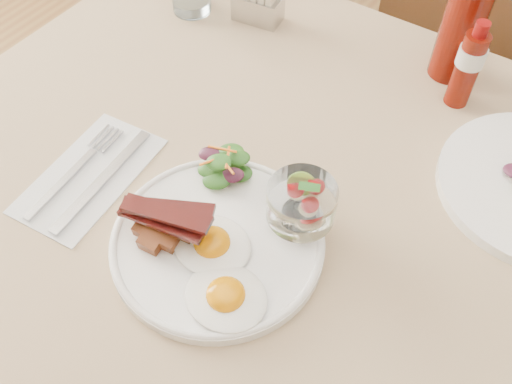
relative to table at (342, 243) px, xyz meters
The scene contains 11 objects.
table is the anchor object (origin of this frame).
chair_far 0.68m from the table, 90.00° to the left, with size 0.42×0.42×0.93m.
main_plate 0.21m from the table, 126.95° to the right, with size 0.28×0.28×0.02m, color white.
fried_eggs 0.24m from the table, 113.64° to the right, with size 0.17×0.15×0.03m.
bacon_potato_pile 0.29m from the table, 132.98° to the right, with size 0.13×0.08×0.06m.
side_salad 0.22m from the table, 160.41° to the right, with size 0.08×0.08×0.04m.
fruit_cup 0.18m from the table, 116.80° to the right, with size 0.09×0.09×0.09m.
ketchup_bottle 0.39m from the table, 89.93° to the left, with size 0.09×0.09×0.20m.
hot_sauce_bottle 0.33m from the table, 82.28° to the left, with size 0.05×0.05×0.15m.
sugar_caddy 0.47m from the table, 140.17° to the left, with size 0.09×0.06×0.08m.
napkin_cutlery 0.39m from the table, 154.64° to the right, with size 0.14×0.23×0.01m.
Camera 1 is at (0.16, -0.46, 1.39)m, focal length 40.00 mm.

